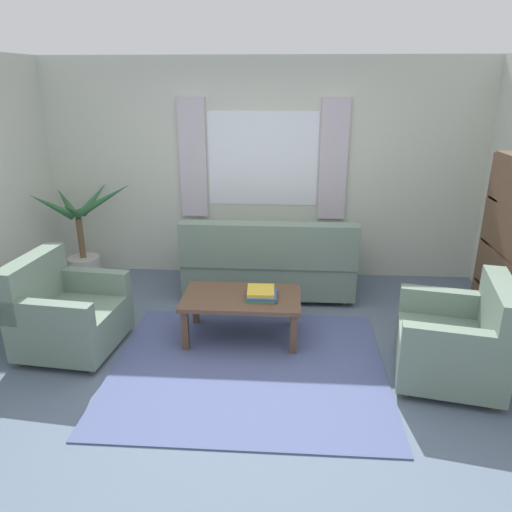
# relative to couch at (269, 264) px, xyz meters

# --- Properties ---
(ground_plane) EXTENTS (6.24, 6.24, 0.00)m
(ground_plane) POSITION_rel_couch_xyz_m (-0.11, -1.55, -0.37)
(ground_plane) COLOR slate
(wall_back) EXTENTS (5.32, 0.12, 2.60)m
(wall_back) POSITION_rel_couch_xyz_m (-0.11, 0.71, 0.93)
(wall_back) COLOR beige
(wall_back) RESTS_ON ground_plane
(window_with_curtains) EXTENTS (1.98, 0.07, 1.40)m
(window_with_curtains) POSITION_rel_couch_xyz_m (-0.11, 0.63, 1.08)
(window_with_curtains) COLOR white
(area_rug) EXTENTS (2.34, 2.01, 0.01)m
(area_rug) POSITION_rel_couch_xyz_m (-0.11, -1.55, -0.36)
(area_rug) COLOR #4C5684
(area_rug) RESTS_ON ground_plane
(couch) EXTENTS (1.90, 0.82, 0.92)m
(couch) POSITION_rel_couch_xyz_m (0.00, 0.00, 0.00)
(couch) COLOR slate
(couch) RESTS_ON ground_plane
(armchair_left) EXTENTS (0.90, 0.92, 0.88)m
(armchair_left) POSITION_rel_couch_xyz_m (-1.79, -1.32, -0.01)
(armchair_left) COLOR slate
(armchair_left) RESTS_ON ground_plane
(armchair_right) EXTENTS (0.96, 0.98, 0.88)m
(armchair_right) POSITION_rel_couch_xyz_m (1.60, -1.60, -0.01)
(armchair_right) COLOR slate
(armchair_right) RESTS_ON ground_plane
(coffee_table) EXTENTS (1.10, 0.64, 0.44)m
(coffee_table) POSITION_rel_couch_xyz_m (-0.22, -1.03, 0.01)
(coffee_table) COLOR brown
(coffee_table) RESTS_ON ground_plane
(book_stack_on_table) EXTENTS (0.28, 0.31, 0.08)m
(book_stack_on_table) POSITION_rel_couch_xyz_m (-0.03, -1.04, 0.11)
(book_stack_on_table) COLOR #387F4C
(book_stack_on_table) RESTS_ON coffee_table
(potted_plant) EXTENTS (1.11, 0.96, 1.26)m
(potted_plant) POSITION_rel_couch_xyz_m (-2.24, 0.20, 0.11)
(potted_plant) COLOR #B7B2A8
(potted_plant) RESTS_ON ground_plane
(bookshelf) EXTENTS (0.30, 0.94, 1.72)m
(bookshelf) POSITION_rel_couch_xyz_m (2.23, -0.87, 0.41)
(bookshelf) COLOR brown
(bookshelf) RESTS_ON ground_plane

